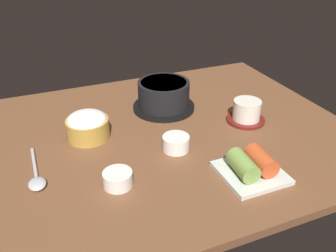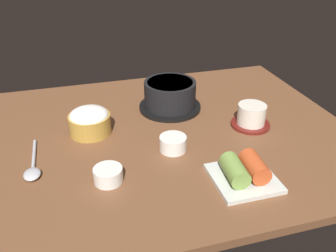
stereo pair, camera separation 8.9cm
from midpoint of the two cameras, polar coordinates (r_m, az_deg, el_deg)
dining_table at (r=92.58cm, az=-4.39°, el=-1.90°), size 100.00×76.00×2.00cm
stone_pot at (r=102.87cm, az=-3.19°, el=4.82°), size 17.85×17.85×8.37cm
rice_bowl at (r=92.05cm, az=-15.43°, el=0.06°), size 10.64×10.64×6.92cm
tea_cup_with_saucer at (r=97.86cm, az=9.87°, el=2.19°), size 10.32×10.32×6.11cm
banchan_cup_center at (r=84.82cm, az=-1.74°, el=-2.74°), size 6.45×6.45×3.52cm
kimchi_plate at (r=77.61cm, az=9.97°, el=-6.50°), size 13.03×13.03×5.19cm
side_bowl_near at (r=75.33cm, az=-11.43°, el=-8.30°), size 6.14×6.14×3.21cm
spoon at (r=82.27cm, az=-23.21°, el=-7.74°), size 3.60×16.61×1.35cm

